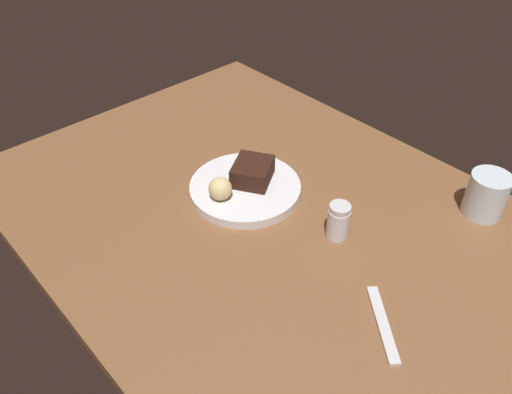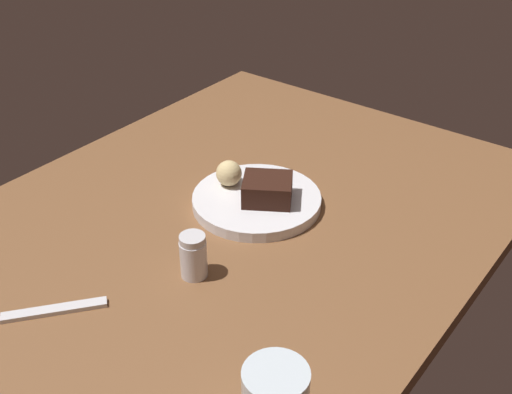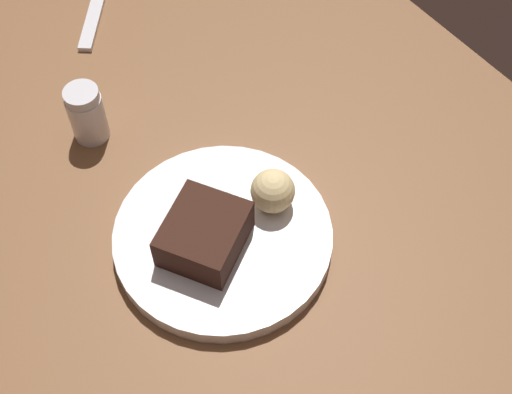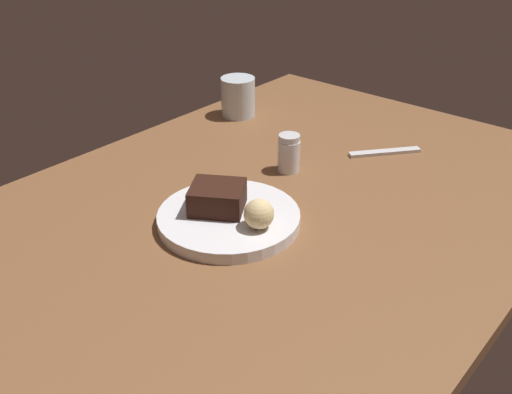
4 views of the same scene
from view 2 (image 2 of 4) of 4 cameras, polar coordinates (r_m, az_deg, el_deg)
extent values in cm
cube|color=brown|center=(112.82, -3.49, -3.36)|extent=(120.00, 84.00, 3.00)
cylinder|color=silver|center=(117.11, 0.06, -0.31)|extent=(23.48, 23.48, 2.01)
cube|color=black|center=(114.39, 1.02, 0.67)|extent=(11.01, 11.34, 4.29)
sphere|color=#DBC184|center=(118.86, -2.42, 2.12)|extent=(4.80, 4.80, 4.80)
cylinder|color=silver|center=(100.15, -5.56, -5.47)|extent=(4.27, 4.27, 6.23)
cylinder|color=silver|center=(97.92, -5.67, -3.76)|extent=(4.05, 4.05, 1.20)
cube|color=silver|center=(99.42, -17.43, -9.53)|extent=(12.79, 10.83, 0.70)
camera|label=1|loc=(1.16, -51.18, 23.90)|focal=35.85mm
camera|label=3|loc=(1.19, 20.97, 31.60)|focal=49.50mm
camera|label=4|loc=(1.80, -3.05, 28.33)|focal=40.99mm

